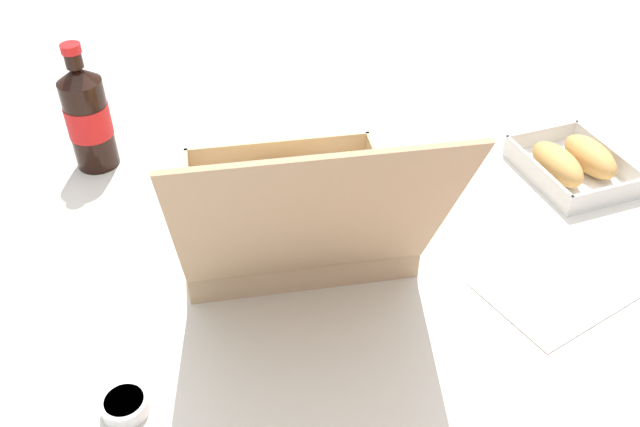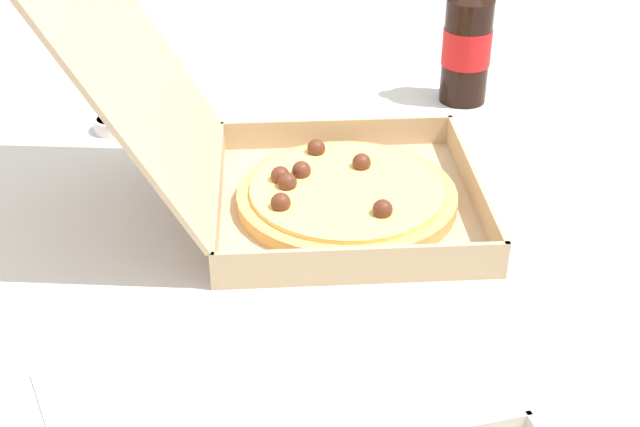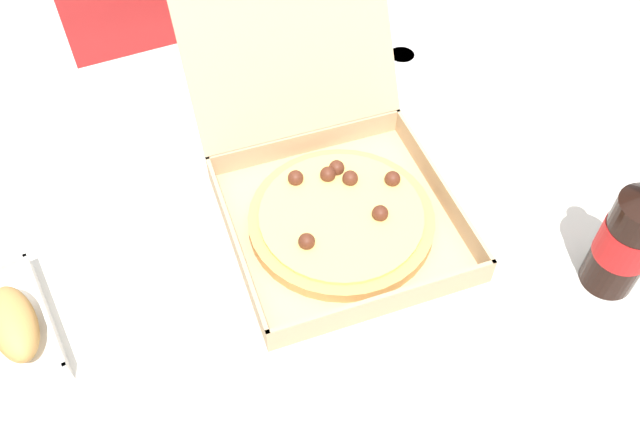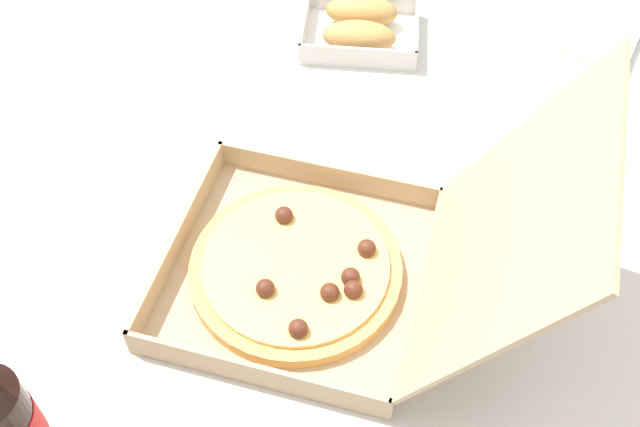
# 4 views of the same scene
# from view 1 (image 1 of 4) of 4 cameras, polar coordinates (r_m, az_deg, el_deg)

# --- Properties ---
(dining_table) EXTENTS (1.13, 0.93, 0.73)m
(dining_table) POSITION_cam_1_polar(r_m,az_deg,el_deg) (1.10, 4.22, -4.66)
(dining_table) COLOR silver
(dining_table) RESTS_ON ground_plane
(pizza_box_open) EXTENTS (0.36, 0.50, 0.33)m
(pizza_box_open) POSITION_cam_1_polar(r_m,az_deg,el_deg) (1.00, -2.20, 0.05)
(pizza_box_open) COLOR tan
(pizza_box_open) RESTS_ON dining_table
(bread_side_box) EXTENTS (0.17, 0.20, 0.06)m
(bread_side_box) POSITION_cam_1_polar(r_m,az_deg,el_deg) (1.22, 20.71, 4.05)
(bread_side_box) COLOR white
(bread_side_box) RESTS_ON dining_table
(cola_bottle) EXTENTS (0.07, 0.07, 0.22)m
(cola_bottle) POSITION_cam_1_polar(r_m,az_deg,el_deg) (1.20, -19.13, 7.78)
(cola_bottle) COLOR black
(cola_bottle) RESTS_ON dining_table
(paper_menu) EXTENTS (0.25, 0.21, 0.00)m
(paper_menu) POSITION_cam_1_polar(r_m,az_deg,el_deg) (1.00, 19.65, -5.87)
(paper_menu) COLOR white
(paper_menu) RESTS_ON dining_table
(dipping_sauce_cup) EXTENTS (0.06, 0.06, 0.02)m
(dipping_sauce_cup) POSITION_cam_1_polar(r_m,az_deg,el_deg) (0.84, -16.24, -15.32)
(dipping_sauce_cup) COLOR white
(dipping_sauce_cup) RESTS_ON dining_table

